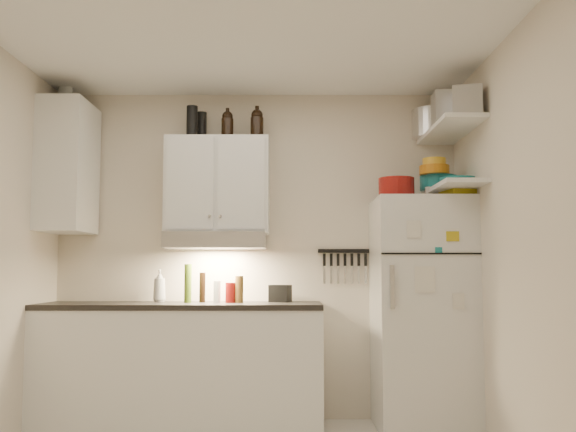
{
  "coord_description": "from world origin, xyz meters",
  "views": [
    {
      "loc": [
        0.25,
        -3.65,
        1.15
      ],
      "look_at": [
        0.25,
        0.9,
        1.55
      ],
      "focal_mm": 40.0,
      "sensor_mm": 36.0,
      "label": 1
    }
  ],
  "objects": [
    {
      "name": "thermos_a",
      "position": [
        -0.44,
        1.41,
        2.32
      ],
      "size": [
        0.1,
        0.1,
        0.23
      ],
      "primitive_type": "cylinder",
      "rotation": [
        0.0,
        0.0,
        -0.26
      ],
      "color": "black",
      "rests_on": "upper_cabinet"
    },
    {
      "name": "range_hood",
      "position": [
        -0.3,
        1.27,
        1.39
      ],
      "size": [
        0.76,
        0.46,
        0.12
      ],
      "primitive_type": "cube",
      "color": "silver",
      "rests_on": "back_wall"
    },
    {
      "name": "side_jar",
      "position": [
        -1.5,
        1.29,
        2.53
      ],
      "size": [
        0.12,
        0.12,
        0.15
      ],
      "primitive_type": "cylinder",
      "rotation": [
        0.0,
        0.0,
        0.09
      ],
      "color": "silver",
      "rests_on": "side_cabinet"
    },
    {
      "name": "oil_bottle",
      "position": [
        -0.51,
        1.23,
        1.07
      ],
      "size": [
        0.06,
        0.06,
        0.29
      ],
      "primitive_type": "cylinder",
      "rotation": [
        0.0,
        0.0,
        -0.03
      ],
      "color": "#496719",
      "rests_on": "countertop"
    },
    {
      "name": "shelf_hi",
      "position": [
        1.45,
        1.02,
        2.2
      ],
      "size": [
        0.3,
        0.95,
        0.03
      ],
      "primitive_type": "cube",
      "color": "white",
      "rests_on": "right_wall"
    },
    {
      "name": "ceiling",
      "position": [
        0.0,
        0.0,
        2.61
      ],
      "size": [
        3.2,
        3.0,
        0.02
      ],
      "primitive_type": "cube",
      "color": "white",
      "rests_on": "ground"
    },
    {
      "name": "knife_strip",
      "position": [
        0.7,
        1.49,
        1.32
      ],
      "size": [
        0.42,
        0.02,
        0.03
      ],
      "primitive_type": "cube",
      "color": "black",
      "rests_on": "back_wall"
    },
    {
      "name": "plates",
      "position": [
        1.5,
        1.0,
        1.81
      ],
      "size": [
        0.3,
        0.3,
        0.07
      ],
      "primitive_type": "cylinder",
      "rotation": [
        0.0,
        0.0,
        -0.17
      ],
      "color": "#16737A",
      "rests_on": "shelf_lo"
    },
    {
      "name": "countertop",
      "position": [
        -0.55,
        1.2,
        0.9
      ],
      "size": [
        2.1,
        0.62,
        0.04
      ],
      "primitive_type": "cube",
      "color": "black",
      "rests_on": "base_cabinet"
    },
    {
      "name": "book_stack",
      "position": [
        1.5,
        1.0,
        1.74
      ],
      "size": [
        0.25,
        0.29,
        0.09
      ],
      "primitive_type": "cube",
      "rotation": [
        0.0,
        0.0,
        0.19
      ],
      "color": "gold",
      "rests_on": "fridge"
    },
    {
      "name": "red_jar",
      "position": [
        -0.19,
        1.22,
        1.0
      ],
      "size": [
        0.09,
        0.09,
        0.15
      ],
      "primitive_type": "cylinder",
      "rotation": [
        0.0,
        0.0,
        -0.27
      ],
      "color": "maroon",
      "rests_on": "countertop"
    },
    {
      "name": "back_wall",
      "position": [
        0.0,
        1.51,
        1.3
      ],
      "size": [
        3.2,
        0.02,
        2.6
      ],
      "primitive_type": "cube",
      "color": "beige",
      "rests_on": "ground"
    },
    {
      "name": "soap_bottle",
      "position": [
        -0.75,
        1.35,
        1.06
      ],
      "size": [
        0.12,
        0.12,
        0.28
      ],
      "primitive_type": "imported",
      "rotation": [
        0.0,
        0.0,
        0.11
      ],
      "color": "white",
      "rests_on": "countertop"
    },
    {
      "name": "base_cabinet",
      "position": [
        -0.55,
        1.2,
        0.44
      ],
      "size": [
        2.1,
        0.6,
        0.88
      ],
      "primitive_type": "cube",
      "color": "white",
      "rests_on": "floor"
    },
    {
      "name": "upper_cabinet",
      "position": [
        -0.3,
        1.33,
        1.83
      ],
      "size": [
        0.8,
        0.33,
        0.75
      ],
      "primitive_type": "cube",
      "color": "white",
      "rests_on": "back_wall"
    },
    {
      "name": "right_wall",
      "position": [
        1.61,
        0.0,
        1.3
      ],
      "size": [
        0.02,
        3.0,
        2.6
      ],
      "primitive_type": "cube",
      "color": "beige",
      "rests_on": "ground"
    },
    {
      "name": "dutch_oven",
      "position": [
        1.07,
        1.13,
        1.78
      ],
      "size": [
        0.29,
        0.29,
        0.16
      ],
      "primitive_type": "cylinder",
      "rotation": [
        0.0,
        0.0,
        -0.1
      ],
      "color": "maroon",
      "rests_on": "fridge"
    },
    {
      "name": "fridge",
      "position": [
        1.25,
        1.16,
        0.85
      ],
      "size": [
        0.7,
        0.68,
        1.7
      ],
      "primitive_type": "cube",
      "color": "white",
      "rests_on": "floor"
    },
    {
      "name": "growler_b",
      "position": [
        0.0,
        1.34,
        2.32
      ],
      "size": [
        0.12,
        0.12,
        0.24
      ],
      "primitive_type": null,
      "rotation": [
        0.0,
        0.0,
        0.2
      ],
      "color": "black",
      "rests_on": "upper_cabinet"
    },
    {
      "name": "bowl_yellow",
      "position": [
        1.36,
        1.16,
        1.98
      ],
      "size": [
        0.18,
        0.18,
        0.06
      ],
      "primitive_type": "cylinder",
      "color": "gold",
      "rests_on": "bowl_orange"
    },
    {
      "name": "bowl_teal",
      "position": [
        1.41,
        1.23,
        1.83
      ],
      "size": [
        0.28,
        0.28,
        0.11
      ],
      "primitive_type": "cylinder",
      "color": "#16737A",
      "rests_on": "shelf_lo"
    },
    {
      "name": "stock_pot",
      "position": [
        1.4,
        1.38,
        2.33
      ],
      "size": [
        0.36,
        0.36,
        0.23
      ],
      "primitive_type": "cylinder",
      "rotation": [
        0.0,
        0.0,
        -0.13
      ],
      "color": "silver",
      "rests_on": "shelf_hi"
    },
    {
      "name": "side_cabinet",
      "position": [
        -1.44,
        1.2,
        1.95
      ],
      "size": [
        0.33,
        0.55,
        1.0
      ],
      "primitive_type": "cube",
      "color": "white",
      "rests_on": "left_wall"
    },
    {
      "name": "tin_a",
      "position": [
        1.41,
        0.87,
        2.33
      ],
      "size": [
        0.24,
        0.21,
        0.23
      ],
      "primitive_type": "cube",
      "rotation": [
        0.0,
        0.0,
        -0.05
      ],
      "color": "#AAAAAD",
      "rests_on": "shelf_hi"
    },
    {
      "name": "clear_bottle",
      "position": [
        -0.29,
        1.25,
        1.0
      ],
      "size": [
        0.07,
        0.07,
        0.16
      ],
      "primitive_type": "cylinder",
      "rotation": [
        0.0,
        0.0,
        -0.42
      ],
      "color": "silver",
      "rests_on": "countertop"
    },
    {
      "name": "shelf_lo",
      "position": [
        1.45,
        1.02,
        1.76
      ],
      "size": [
        0.3,
        0.95,
        0.03
      ],
      "primitive_type": "cube",
      "color": "white",
      "rests_on": "right_wall"
    },
    {
      "name": "thermos_b",
      "position": [
        -0.5,
        1.29,
        2.32
      ],
      "size": [
        0.09,
        0.09,
        0.25
      ],
      "primitive_type": "cylinder",
      "rotation": [
        0.0,
        0.0,
        -0.05
      ],
      "color": "black",
      "rests_on": "upper_cabinet"
    },
    {
      "name": "caddy",
      "position": [
        0.19,
        1.34,
        0.99
      ],
      "size": [
        0.18,
        0.16,
        0.13
      ],
      "primitive_type": "cube",
      "rotation": [
        0.0,
        0.0,
        -0.38
      ],
      "color": "black",
      "rests_on": "countertop"
    },
    {
      "name": "growler_a",
      "position": [
        -0.23,
        1.32,
        2.31
      ],
      "size": [
        0.12,
        0.12,
        0.22
      ],
      "primitive_type": null,
      "rotation": [
        0.0,
        0.0,
        0.32
      ],
      "color": "black",
      "rests_on": "upper_cabinet"
    },
    {
      "name": "bowl_orange",
      "position": [
        1.36,
        1.16,
        1.92
      ],
      "size": [
        0.22,
        0.22,
        0.07
      ],
      "primitive_type": "cylinder",
      "color": "#C47012",
      "rests_on": "bowl_teal"
    },
    {
      "name": "vinegar_bottle",
      "position": [
        -0.41,
        1.29,
        1.03
      ],
      "size": [
        0.05,
        0.05,
        0.23
      ],
      "primitive_type": "cylinder",
      "rotation": [
        0.0,
        0.0,
        -0.09
      ],
      "color": "black",
      "rests_on": "countertop"
    },
    {
      "name": "tin_b",
      "position": [
        1.48,
        0.66,
        2.31
      ],
      "size": [
        0.24,
        0.24,
        0.2
      ],
      "primitive_type": "cube",
      "rotation": [
        0.0,
        0.0,
        -0.23
      ],
      "color": "#AAAAAD",
      "rests_on": "shelf_hi"
    },
    {
      "name": "spice_jar",
      "position": [
        1.31,
        1.14,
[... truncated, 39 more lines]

